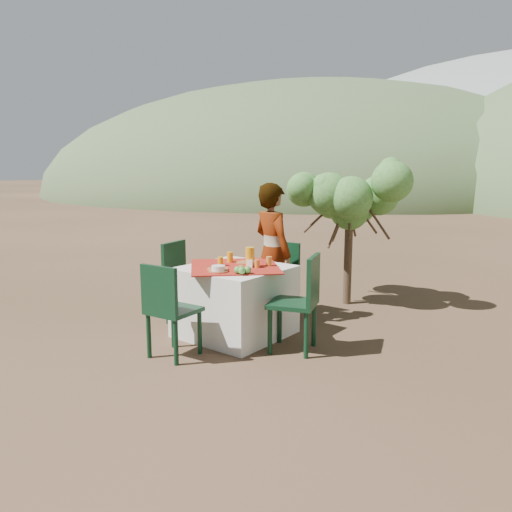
{
  "coord_description": "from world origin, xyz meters",
  "views": [
    {
      "loc": [
        2.77,
        -4.09,
        1.78
      ],
      "look_at": [
        -0.65,
        0.29,
        0.81
      ],
      "focal_mm": 35.0,
      "sensor_mm": 36.0,
      "label": 1
    }
  ],
  "objects_px": {
    "table": "(235,301)",
    "chair_left": "(182,278)",
    "chair_right": "(301,298)",
    "shrub_tree": "(355,205)",
    "chair_near": "(168,307)",
    "person": "(272,253)",
    "chair_far": "(280,275)",
    "juice_pitcher": "(250,257)"
  },
  "relations": [
    {
      "from": "table",
      "to": "shrub_tree",
      "type": "xyz_separation_m",
      "value": [
        0.41,
        1.95,
        0.94
      ]
    },
    {
      "from": "person",
      "to": "table",
      "type": "bearing_deg",
      "value": 108.39
    },
    {
      "from": "chair_far",
      "to": "person",
      "type": "height_order",
      "value": "person"
    },
    {
      "from": "chair_near",
      "to": "chair_left",
      "type": "height_order",
      "value": "chair_left"
    },
    {
      "from": "chair_far",
      "to": "chair_near",
      "type": "height_order",
      "value": "chair_near"
    },
    {
      "from": "chair_right",
      "to": "shrub_tree",
      "type": "relative_size",
      "value": 0.58
    },
    {
      "from": "juice_pitcher",
      "to": "table",
      "type": "bearing_deg",
      "value": -153.84
    },
    {
      "from": "table",
      "to": "chair_left",
      "type": "relative_size",
      "value": 1.38
    },
    {
      "from": "chair_far",
      "to": "person",
      "type": "xyz_separation_m",
      "value": [
        0.09,
        -0.3,
        0.32
      ]
    },
    {
      "from": "chair_far",
      "to": "chair_left",
      "type": "relative_size",
      "value": 0.94
    },
    {
      "from": "chair_near",
      "to": "juice_pitcher",
      "type": "height_order",
      "value": "juice_pitcher"
    },
    {
      "from": "chair_far",
      "to": "shrub_tree",
      "type": "xyz_separation_m",
      "value": [
        0.49,
        0.98,
        0.82
      ]
    },
    {
      "from": "chair_far",
      "to": "chair_near",
      "type": "distance_m",
      "value": 1.89
    },
    {
      "from": "chair_near",
      "to": "shrub_tree",
      "type": "height_order",
      "value": "shrub_tree"
    },
    {
      "from": "person",
      "to": "shrub_tree",
      "type": "distance_m",
      "value": 1.43
    },
    {
      "from": "chair_left",
      "to": "table",
      "type": "bearing_deg",
      "value": -101.43
    },
    {
      "from": "chair_near",
      "to": "person",
      "type": "height_order",
      "value": "person"
    },
    {
      "from": "person",
      "to": "shrub_tree",
      "type": "relative_size",
      "value": 0.98
    },
    {
      "from": "chair_near",
      "to": "person",
      "type": "bearing_deg",
      "value": -96.97
    },
    {
      "from": "chair_near",
      "to": "juice_pitcher",
      "type": "xyz_separation_m",
      "value": [
        0.19,
        1.0,
        0.36
      ]
    },
    {
      "from": "table",
      "to": "chair_left",
      "type": "xyz_separation_m",
      "value": [
        -0.81,
        0.0,
        0.14
      ]
    },
    {
      "from": "table",
      "to": "chair_right",
      "type": "height_order",
      "value": "chair_right"
    },
    {
      "from": "shrub_tree",
      "to": "table",
      "type": "bearing_deg",
      "value": -101.92
    },
    {
      "from": "chair_left",
      "to": "juice_pitcher",
      "type": "distance_m",
      "value": 1.02
    },
    {
      "from": "chair_far",
      "to": "chair_right",
      "type": "xyz_separation_m",
      "value": [
        0.92,
        -0.96,
        0.04
      ]
    },
    {
      "from": "table",
      "to": "chair_left",
      "type": "bearing_deg",
      "value": 179.92
    },
    {
      "from": "chair_right",
      "to": "juice_pitcher",
      "type": "bearing_deg",
      "value": -114.87
    },
    {
      "from": "chair_left",
      "to": "juice_pitcher",
      "type": "relative_size",
      "value": 4.52
    },
    {
      "from": "shrub_tree",
      "to": "juice_pitcher",
      "type": "relative_size",
      "value": 8.0
    },
    {
      "from": "chair_far",
      "to": "person",
      "type": "bearing_deg",
      "value": -74.81
    },
    {
      "from": "person",
      "to": "chair_near",
      "type": "bearing_deg",
      "value": 107.55
    },
    {
      "from": "shrub_tree",
      "to": "juice_pitcher",
      "type": "height_order",
      "value": "shrub_tree"
    },
    {
      "from": "chair_left",
      "to": "chair_right",
      "type": "bearing_deg",
      "value": -100.87
    },
    {
      "from": "chair_left",
      "to": "chair_right",
      "type": "xyz_separation_m",
      "value": [
        1.65,
        0.01,
        0.01
      ]
    },
    {
      "from": "shrub_tree",
      "to": "chair_near",
      "type": "bearing_deg",
      "value": -98.92
    },
    {
      "from": "chair_right",
      "to": "shrub_tree",
      "type": "distance_m",
      "value": 2.13
    },
    {
      "from": "chair_near",
      "to": "chair_left",
      "type": "xyz_separation_m",
      "value": [
        -0.77,
        0.92,
        0.02
      ]
    },
    {
      "from": "chair_far",
      "to": "shrub_tree",
      "type": "distance_m",
      "value": 1.37
    },
    {
      "from": "chair_left",
      "to": "shrub_tree",
      "type": "distance_m",
      "value": 2.43
    },
    {
      "from": "table",
      "to": "chair_right",
      "type": "xyz_separation_m",
      "value": [
        0.84,
        0.01,
        0.16
      ]
    },
    {
      "from": "chair_far",
      "to": "chair_left",
      "type": "xyz_separation_m",
      "value": [
        -0.73,
        -0.97,
        0.03
      ]
    },
    {
      "from": "table",
      "to": "person",
      "type": "bearing_deg",
      "value": 89.0
    }
  ]
}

